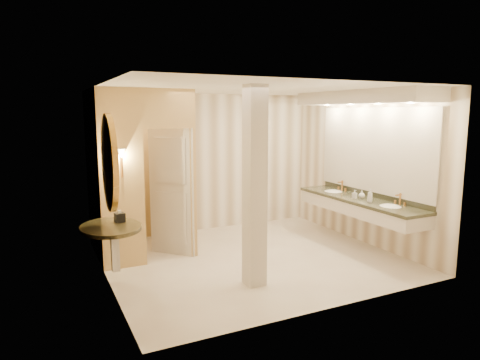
# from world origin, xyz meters

# --- Properties ---
(floor) EXTENTS (4.50, 4.50, 0.00)m
(floor) POSITION_xyz_m (0.00, 0.00, 0.00)
(floor) COLOR white
(floor) RESTS_ON ground
(ceiling) EXTENTS (4.50, 4.50, 0.00)m
(ceiling) POSITION_xyz_m (0.00, 0.00, 2.70)
(ceiling) COLOR white
(ceiling) RESTS_ON wall_back
(wall_back) EXTENTS (4.50, 0.02, 2.70)m
(wall_back) POSITION_xyz_m (0.00, 2.00, 1.35)
(wall_back) COLOR white
(wall_back) RESTS_ON floor
(wall_front) EXTENTS (4.50, 0.02, 2.70)m
(wall_front) POSITION_xyz_m (0.00, -2.00, 1.35)
(wall_front) COLOR white
(wall_front) RESTS_ON floor
(wall_left) EXTENTS (0.02, 4.00, 2.70)m
(wall_left) POSITION_xyz_m (-2.25, 0.00, 1.35)
(wall_left) COLOR white
(wall_left) RESTS_ON floor
(wall_right) EXTENTS (0.02, 4.00, 2.70)m
(wall_right) POSITION_xyz_m (2.25, 0.00, 1.35)
(wall_right) COLOR white
(wall_right) RESTS_ON floor
(toilet_closet) EXTENTS (1.50, 1.55, 2.70)m
(toilet_closet) POSITION_xyz_m (-1.14, 0.96, 1.39)
(toilet_closet) COLOR #E0BC75
(toilet_closet) RESTS_ON floor
(wall_sconce) EXTENTS (0.14, 0.14, 0.42)m
(wall_sconce) POSITION_xyz_m (-1.93, 0.43, 1.73)
(wall_sconce) COLOR #BB7E3C
(wall_sconce) RESTS_ON toilet_closet
(vanity) EXTENTS (0.75, 2.84, 2.09)m
(vanity) POSITION_xyz_m (1.98, -0.28, 1.63)
(vanity) COLOR beige
(vanity) RESTS_ON floor
(console_shelf) EXTENTS (0.97, 0.97, 1.94)m
(console_shelf) POSITION_xyz_m (-2.21, -0.27, 1.34)
(console_shelf) COLOR black
(console_shelf) RESTS_ON floor
(pillar) EXTENTS (0.25, 0.25, 2.70)m
(pillar) POSITION_xyz_m (-0.45, -0.93, 1.35)
(pillar) COLOR beige
(pillar) RESTS_ON floor
(tissue_box) EXTENTS (0.14, 0.14, 0.12)m
(tissue_box) POSITION_xyz_m (-2.08, -0.12, 0.94)
(tissue_box) COLOR black
(tissue_box) RESTS_ON console_shelf
(toilet) EXTENTS (0.57, 0.74, 0.67)m
(toilet) POSITION_xyz_m (-1.86, 1.73, 0.33)
(toilet) COLOR white
(toilet) RESTS_ON floor
(soap_bottle_a) EXTENTS (0.08, 0.09, 0.15)m
(soap_bottle_a) POSITION_xyz_m (1.85, -0.26, 0.95)
(soap_bottle_a) COLOR beige
(soap_bottle_a) RESTS_ON vanity
(soap_bottle_b) EXTENTS (0.14, 0.14, 0.13)m
(soap_bottle_b) POSITION_xyz_m (1.98, -0.30, 0.94)
(soap_bottle_b) COLOR silver
(soap_bottle_b) RESTS_ON vanity
(soap_bottle_c) EXTENTS (0.11, 0.11, 0.22)m
(soap_bottle_c) POSITION_xyz_m (1.87, -0.61, 0.99)
(soap_bottle_c) COLOR #C6B28C
(soap_bottle_c) RESTS_ON vanity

